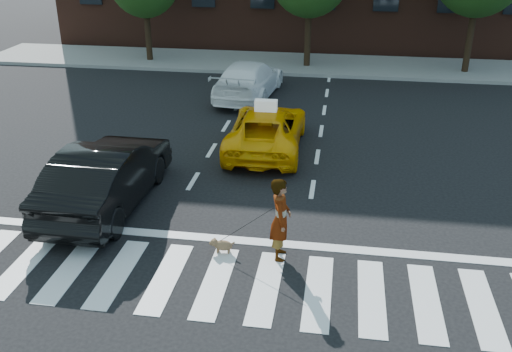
% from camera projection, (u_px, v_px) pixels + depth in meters
% --- Properties ---
extents(ground, '(120.00, 120.00, 0.00)m').
position_uv_depth(ground, '(216.00, 282.00, 11.12)').
color(ground, black).
rests_on(ground, ground).
extents(crosswalk, '(13.00, 2.40, 0.01)m').
position_uv_depth(crosswalk, '(216.00, 282.00, 11.12)').
color(crosswalk, silver).
rests_on(crosswalk, ground).
extents(stop_line, '(12.00, 0.30, 0.01)m').
position_uv_depth(stop_line, '(231.00, 240.00, 12.55)').
color(stop_line, silver).
rests_on(stop_line, ground).
extents(sidewalk_far, '(30.00, 4.00, 0.15)m').
position_uv_depth(sidewalk_far, '(297.00, 64.00, 26.77)').
color(sidewalk_far, slate).
rests_on(sidewalk_far, ground).
extents(taxi, '(2.18, 4.63, 1.28)m').
position_uv_depth(taxi, '(267.00, 129.00, 17.12)').
color(taxi, '#EC9E04').
rests_on(taxi, ground).
extents(black_sedan, '(1.75, 4.90, 1.61)m').
position_uv_depth(black_sedan, '(107.00, 175.00, 13.73)').
color(black_sedan, black).
rests_on(black_sedan, ground).
extents(white_suv, '(2.39, 4.98, 1.40)m').
position_uv_depth(white_suv, '(249.00, 79.00, 21.96)').
color(white_suv, white).
rests_on(white_suv, ground).
extents(woman, '(0.48, 0.69, 1.80)m').
position_uv_depth(woman, '(281.00, 219.00, 11.57)').
color(woman, '#999999').
rests_on(woman, ground).
extents(dog, '(0.55, 0.22, 0.31)m').
position_uv_depth(dog, '(221.00, 245.00, 12.02)').
color(dog, '#895F46').
rests_on(dog, ground).
extents(taxi_sign, '(0.65, 0.29, 0.32)m').
position_uv_depth(taxi_sign, '(266.00, 105.00, 16.60)').
color(taxi_sign, white).
rests_on(taxi_sign, taxi).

